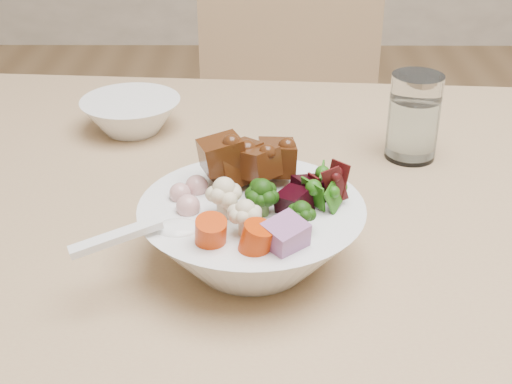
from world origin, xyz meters
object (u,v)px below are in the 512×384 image
chair_far (293,149)px  water_glass (413,120)px  food_bowl (253,229)px  dining_table (425,272)px  side_bowl (131,115)px

chair_far → water_glass: (0.12, -0.52, 0.29)m
chair_far → water_glass: 0.61m
food_bowl → water_glass: food_bowl is taller
dining_table → food_bowl: size_ratio=7.14×
chair_far → side_bowl: size_ratio=6.08×
dining_table → water_glass: (0.00, 0.16, 0.12)m
side_bowl → dining_table: bearing=-32.7°
chair_far → food_bowl: 0.81m
chair_far → side_bowl: 0.57m
chair_far → dining_table: bearing=-84.3°
dining_table → food_bowl: (-0.20, -0.08, 0.11)m
dining_table → side_bowl: 0.44m
side_bowl → water_glass: bearing=-12.2°
chair_far → side_bowl: chair_far is taller
dining_table → side_bowl: size_ratio=11.41×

